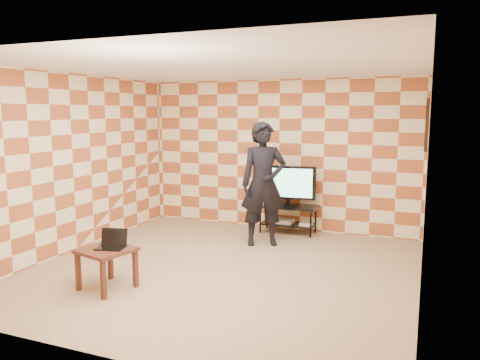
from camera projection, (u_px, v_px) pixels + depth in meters
name	position (u px, v px, depth m)	size (l,w,h in m)	color
floor	(224.00, 269.00, 6.37)	(5.00, 5.00, 0.00)	tan
wall_back	(279.00, 155.00, 8.47)	(5.00, 0.02, 2.70)	#F6E9BF
wall_front	(101.00, 206.00, 3.88)	(5.00, 0.02, 2.70)	#F6E9BF
wall_left	(73.00, 163.00, 7.10)	(0.02, 5.00, 2.70)	#F6E9BF
wall_right	(426.00, 182.00, 5.26)	(0.02, 5.00, 2.70)	#F6E9BF
ceiling	(223.00, 67.00, 5.98)	(5.00, 5.00, 0.02)	white
wall_art	(427.00, 124.00, 6.60)	(0.04, 0.72, 0.72)	black
tv_stand	(288.00, 213.00, 8.25)	(1.03, 0.46, 0.50)	black
tv	(288.00, 184.00, 8.17)	(0.96, 0.21, 0.69)	black
dvd_player	(283.00, 221.00, 8.31)	(0.38, 0.27, 0.06)	silver
game_console	(306.00, 224.00, 8.11)	(0.21, 0.15, 0.05)	silver
side_table	(106.00, 256.00, 5.62)	(0.69, 0.69, 0.50)	#351A10
laptop	(112.00, 243.00, 5.65)	(0.38, 0.33, 0.22)	black
person	(263.00, 184.00, 7.44)	(0.72, 0.47, 1.98)	black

